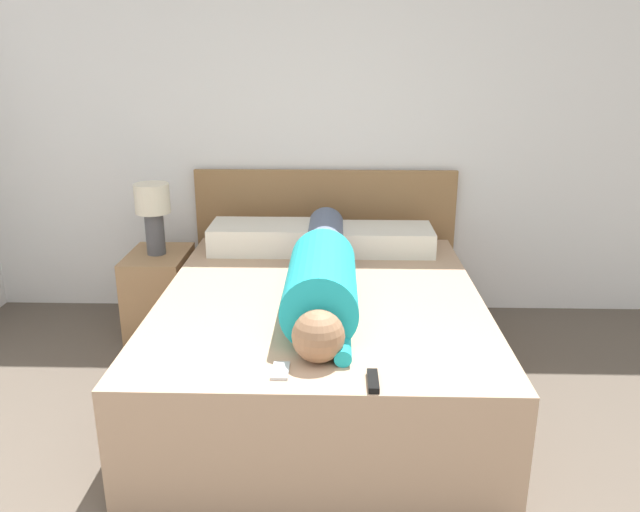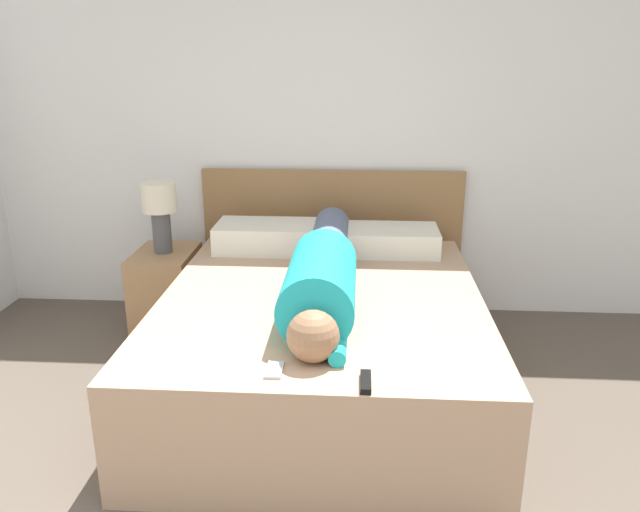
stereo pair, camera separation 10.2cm
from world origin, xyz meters
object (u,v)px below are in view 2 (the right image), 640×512
object	(u,v)px
person_lying	(323,272)
table_lamp	(160,208)
cell_phone	(274,370)
pillow_near_headboard	(268,236)
bed	(322,342)
pillow_second	(388,240)
tv_remote	(366,382)
nightstand	(167,290)

from	to	relation	value
person_lying	table_lamp	bearing A→B (deg)	143.60
table_lamp	person_lying	distance (m)	1.31
cell_phone	pillow_near_headboard	bearing A→B (deg)	98.97
bed	pillow_near_headboard	world-z (taller)	pillow_near_headboard
pillow_second	tv_remote	size ratio (longest dim) A/B	4.03
pillow_near_headboard	nightstand	bearing A→B (deg)	-178.84
nightstand	pillow_second	world-z (taller)	pillow_second
nightstand	table_lamp	xyz separation A→B (m)	(0.00, 0.00, 0.54)
nightstand	pillow_second	distance (m)	1.44
bed	table_lamp	world-z (taller)	table_lamp
nightstand	cell_phone	world-z (taller)	cell_phone
pillow_near_headboard	tv_remote	xyz separation A→B (m)	(0.59, -1.62, -0.07)
nightstand	tv_remote	size ratio (longest dim) A/B	3.44
table_lamp	cell_phone	size ratio (longest dim) A/B	3.39
bed	cell_phone	world-z (taller)	cell_phone
pillow_near_headboard	cell_phone	size ratio (longest dim) A/B	4.90
nightstand	cell_phone	xyz separation A→B (m)	(0.91, -1.53, 0.29)
nightstand	pillow_second	size ratio (longest dim) A/B	0.85
pillow_second	tv_remote	bearing A→B (deg)	-95.02
nightstand	table_lamp	size ratio (longest dim) A/B	1.17
bed	tv_remote	size ratio (longest dim) A/B	13.05
bed	person_lying	xyz separation A→B (m)	(0.01, -0.06, 0.41)
bed	cell_phone	size ratio (longest dim) A/B	15.06
tv_remote	table_lamp	bearing A→B (deg)	127.97
person_lying	cell_phone	world-z (taller)	person_lying
bed	tv_remote	world-z (taller)	tv_remote
pillow_near_headboard	table_lamp	bearing A→B (deg)	-178.84
person_lying	cell_phone	size ratio (longest dim) A/B	13.46
tv_remote	cell_phone	distance (m)	0.36
table_lamp	pillow_second	bearing A→B (deg)	0.55
table_lamp	person_lying	size ratio (longest dim) A/B	0.25
bed	table_lamp	distance (m)	1.37
table_lamp	pillow_second	distance (m)	1.41
tv_remote	pillow_second	bearing A→B (deg)	84.98
tv_remote	person_lying	bearing A→B (deg)	103.89
bed	pillow_near_headboard	xyz separation A→B (m)	(-0.38, 0.73, 0.35)
person_lying	cell_phone	distance (m)	0.78
bed	tv_remote	bearing A→B (deg)	-76.38
pillow_near_headboard	pillow_second	xyz separation A→B (m)	(0.74, 0.00, -0.01)
table_lamp	tv_remote	world-z (taller)	table_lamp
nightstand	tv_remote	distance (m)	2.06
nightstand	person_lying	bearing A→B (deg)	-36.40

